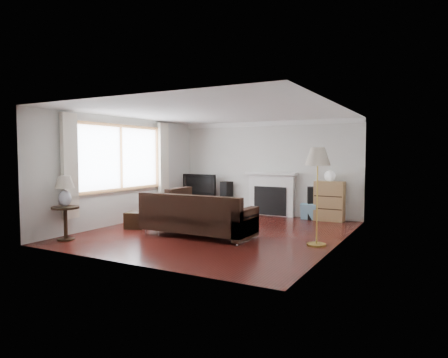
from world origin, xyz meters
The scene contains 17 objects.
room centered at (0.00, 0.00, 1.25)m, with size 5.10×5.60×2.54m.
window centered at (-2.45, -0.20, 1.55)m, with size 0.12×2.74×1.54m, color brown.
curtain_near centered at (-2.40, -1.72, 1.40)m, with size 0.10×0.35×2.10m, color white.
curtain_far centered at (-2.40, 1.32, 1.40)m, with size 0.10×0.35×2.10m, color white.
fireplace centered at (0.15, 2.64, 0.57)m, with size 1.40×0.26×1.15m, color white.
tv_stand centered at (-2.02, 2.50, 0.22)m, with size 0.89×0.40×0.45m, color black.
television centered at (-1.94, 2.50, 0.75)m, with size 1.06×0.14×0.61m, color black.
speaker_left centered at (-1.15, 2.55, 0.43)m, with size 0.24×0.29×0.87m, color black.
speaker_right centered at (1.28, 2.55, 0.41)m, with size 0.23×0.27×0.82m, color black.
bookshelf centered at (1.72, 2.53, 0.49)m, with size 0.71×0.34×0.97m, color #9D7649.
globe_lamp centered at (1.72, 2.53, 1.10)m, with size 0.26×0.26×0.26m, color white.
sectional_sofa centered at (-0.14, -0.55, 0.40)m, with size 2.48×1.81×0.80m, color black.
coffee_table centered at (-0.12, 0.73, 0.20)m, with size 1.04×0.57×0.41m, color #885E41.
footstool centered at (-1.79, -0.47, 0.18)m, with size 0.43×0.43×0.36m, color black.
floor_lamp centered at (2.17, -0.21, 0.88)m, with size 0.45×0.45×1.76m, color gold.
side_table centered at (-2.15, -2.06, 0.32)m, with size 0.51×0.51×0.64m, color black.
table_lamp centered at (-2.15, -2.06, 0.93)m, with size 0.36×0.36×0.58m, color silver.
Camera 1 is at (4.10, -7.21, 1.65)m, focal length 32.00 mm.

